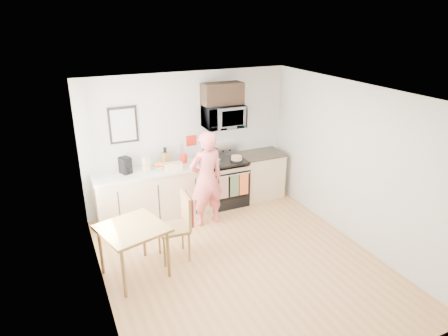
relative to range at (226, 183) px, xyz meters
name	(u,v)px	position (x,y,z in m)	size (l,w,h in m)	color
floor	(242,262)	(-0.63, -1.98, -0.44)	(4.60, 4.60, 0.00)	#AD7B43
back_wall	(188,141)	(-0.63, 0.32, 0.86)	(4.00, 0.04, 2.60)	beige
front_wall	(355,276)	(-0.63, -4.28, 0.86)	(4.00, 0.04, 2.60)	beige
left_wall	(98,212)	(-2.63, -1.98, 0.86)	(0.04, 4.60, 2.60)	beige
right_wall	(354,164)	(1.37, -1.98, 0.86)	(0.04, 4.60, 2.60)	beige
ceiling	(245,94)	(-0.63, -1.98, 2.16)	(4.00, 4.60, 0.04)	silver
window	(90,171)	(-2.59, -1.18, 1.11)	(0.06, 1.40, 1.50)	silver
cabinet_left	(155,195)	(-1.43, 0.02, 0.01)	(2.10, 0.60, 0.90)	#D9BE8B
countertop_left	(153,171)	(-1.43, 0.02, 0.48)	(2.14, 0.64, 0.04)	beige
cabinet_right	(260,175)	(0.80, 0.02, 0.01)	(0.84, 0.60, 0.90)	#D9BE8B
countertop_right	(261,154)	(0.80, 0.02, 0.48)	(0.88, 0.64, 0.04)	black
range	(226,183)	(0.00, 0.00, 0.00)	(0.76, 0.70, 1.16)	black
microwave	(223,116)	(0.00, 0.10, 1.32)	(0.76, 0.51, 0.42)	silver
upper_cabinet	(222,94)	(0.00, 0.15, 1.74)	(0.76, 0.35, 0.40)	black
wall_art	(123,125)	(-1.83, 0.30, 1.31)	(0.50, 0.04, 0.65)	black
wall_trivet	(191,141)	(-0.58, 0.31, 0.86)	(0.20, 0.02, 0.20)	red
person	(206,179)	(-0.64, -0.60, 0.43)	(0.63, 0.41, 1.73)	#DD3E3C
dining_table	(132,233)	(-2.17, -1.61, 0.26)	(0.91, 0.91, 0.79)	brown
chair	(182,217)	(-1.37, -1.42, 0.25)	(0.52, 0.47, 1.06)	brown
knife_block	(165,159)	(-1.14, 0.18, 0.62)	(0.10, 0.15, 0.23)	brown
utensil_crock	(183,155)	(-0.80, 0.15, 0.66)	(0.13, 0.13, 0.39)	red
fruit_bowl	(159,166)	(-1.30, 0.06, 0.55)	(0.26, 0.26, 0.11)	silver
milk_carton	(146,164)	(-1.55, 0.01, 0.63)	(0.10, 0.10, 0.26)	tan
coffee_maker	(125,166)	(-1.90, 0.06, 0.64)	(0.22, 0.27, 0.29)	black
bread_bag	(173,166)	(-1.08, -0.10, 0.56)	(0.32, 0.15, 0.12)	tan
cake	(237,158)	(0.18, -0.11, 0.53)	(0.25, 0.25, 0.08)	black
kettle	(215,154)	(-0.15, 0.19, 0.58)	(0.17, 0.17, 0.21)	silver
pot	(215,162)	(-0.28, -0.15, 0.54)	(0.21, 0.34, 0.10)	silver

